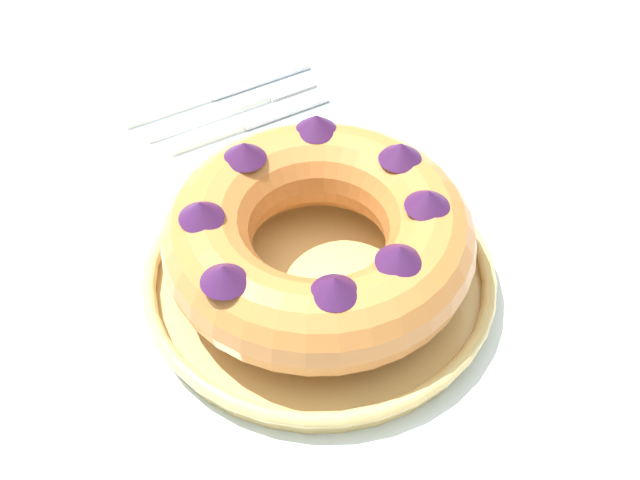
# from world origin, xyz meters

# --- Properties ---
(dining_table) EXTENTS (1.51, 1.29, 0.77)m
(dining_table) POSITION_xyz_m (0.00, 0.00, 0.70)
(dining_table) COLOR silver
(dining_table) RESTS_ON ground_plane
(serving_dish) EXTENTS (0.29, 0.29, 0.02)m
(serving_dish) POSITION_xyz_m (0.00, 0.03, 0.78)
(serving_dish) COLOR tan
(serving_dish) RESTS_ON dining_table
(bundt_cake) EXTENTS (0.24, 0.24, 0.08)m
(bundt_cake) POSITION_xyz_m (0.00, 0.03, 0.83)
(bundt_cake) COLOR #C67538
(bundt_cake) RESTS_ON serving_dish
(fork) EXTENTS (0.02, 0.18, 0.01)m
(fork) POSITION_xyz_m (-0.24, 0.08, 0.77)
(fork) COLOR white
(fork) RESTS_ON dining_table
(serving_knife) EXTENTS (0.02, 0.20, 0.01)m
(serving_knife) POSITION_xyz_m (-0.28, 0.06, 0.77)
(serving_knife) COLOR white
(serving_knife) RESTS_ON dining_table
(cake_knife) EXTENTS (0.02, 0.17, 0.01)m
(cake_knife) POSITION_xyz_m (-0.22, 0.06, 0.77)
(cake_knife) COLOR white
(cake_knife) RESTS_ON dining_table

